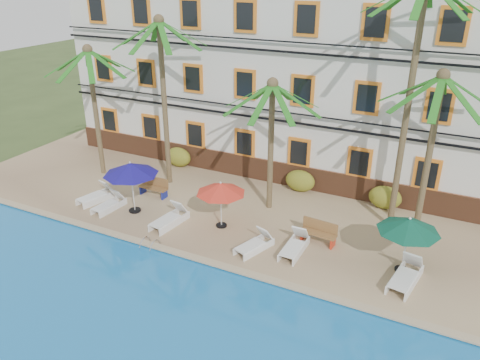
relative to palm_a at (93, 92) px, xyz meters
The scene contains 24 objects.
ground 10.65m from the palm_a, 24.66° to the right, with size 100.00×100.00×0.00m, color #384C23.
pool_deck 9.87m from the palm_a, ahead, with size 30.00×12.00×0.25m, color tan.
pool_coping 10.90m from the palm_a, 29.37° to the right, with size 30.00×0.35×0.06m, color tan.
hotel_building 10.56m from the palm_a, 34.69° to the left, with size 25.40×6.44×10.22m.
palm_a is the anchor object (origin of this frame).
palm_b 4.09m from the palm_a, ahead, with size 4.38×4.38×8.35m.
palm_c 9.75m from the palm_a, ahead, with size 4.38×4.38×6.10m.
palm_d 15.30m from the palm_a, ahead, with size 4.38×4.38×10.21m.
palm_e 16.25m from the palm_a, ahead, with size 4.38×4.38×6.96m.
shrub_left 5.71m from the palm_a, 39.26° to the left, with size 1.50×0.90×1.10m, color #325B1A.
shrub_mid 11.45m from the palm_a, 14.10° to the left, with size 1.50×0.90×1.10m, color #325B1A.
shrub_right 15.34m from the palm_a, 10.18° to the left, with size 1.50×0.90×1.10m, color #325B1A.
umbrella_blue 5.68m from the palm_a, 32.92° to the right, with size 2.48×2.48×2.48m.
umbrella_red 9.26m from the palm_a, 14.59° to the right, with size 2.13×2.13×2.14m.
umbrella_green 16.48m from the palm_a, ahead, with size 2.26×2.26×2.26m.
lounger_a 5.42m from the palm_a, 53.52° to the right, with size 1.08×1.96×0.88m.
lounger_b 6.15m from the palm_a, 45.04° to the right, with size 0.77×1.78×0.82m.
lounger_c 8.32m from the palm_a, 25.51° to the right, with size 0.95×2.04×0.93m.
lounger_d 11.92m from the palm_a, 17.12° to the right, with size 1.17×1.87×0.83m.
lounger_e 13.12m from the palm_a, 12.64° to the right, with size 0.68×1.89×0.89m.
lounger_f 17.13m from the palm_a, ahead, with size 1.05×2.15×0.97m.
bench_left 5.87m from the palm_a, 13.81° to the right, with size 1.50×0.49×0.93m.
bench_right 13.47m from the palm_a, ahead, with size 1.54×0.61×0.93m.
pool_ladder 9.54m from the palm_a, 36.25° to the right, with size 0.54×0.74×0.74m.
Camera 1 is at (8.51, -13.75, 10.55)m, focal length 35.00 mm.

